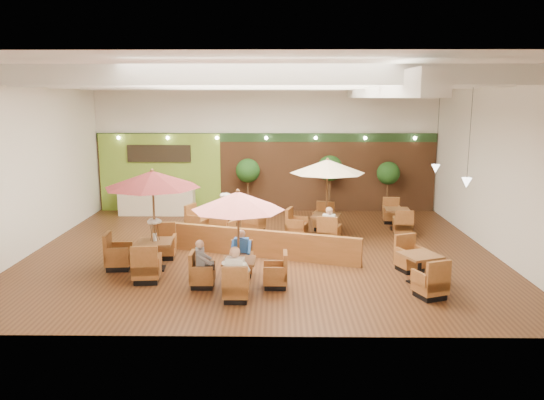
{
  "coord_description": "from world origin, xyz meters",
  "views": [
    {
      "loc": [
        0.51,
        -15.79,
        4.66
      ],
      "look_at": [
        0.3,
        0.5,
        1.5
      ],
      "focal_mm": 35.0,
      "sensor_mm": 36.0,
      "label": 1
    }
  ],
  "objects_px": {
    "topiary_0": "(248,173)",
    "diner_4": "(329,222)",
    "booth_divider": "(262,244)",
    "service_counter": "(157,200)",
    "topiary_2": "(388,175)",
    "table_4": "(419,269)",
    "table_3": "(226,220)",
    "diner_1": "(241,248)",
    "diner_2": "(202,258)",
    "table_0": "(151,199)",
    "table_1": "(238,221)",
    "diner_0": "(236,269)",
    "table_5": "(397,219)",
    "topiary_1": "(330,171)",
    "table_2": "(325,181)",
    "diner_3": "(329,222)"
  },
  "relations": [
    {
      "from": "table_0",
      "to": "diner_0",
      "type": "bearing_deg",
      "value": -48.18
    },
    {
      "from": "booth_divider",
      "to": "diner_4",
      "type": "xyz_separation_m",
      "value": [
        2.11,
        1.31,
        0.35
      ]
    },
    {
      "from": "topiary_0",
      "to": "diner_3",
      "type": "height_order",
      "value": "topiary_0"
    },
    {
      "from": "topiary_1",
      "to": "diner_1",
      "type": "bearing_deg",
      "value": -111.75
    },
    {
      "from": "table_3",
      "to": "diner_2",
      "type": "distance_m",
      "value": 5.45
    },
    {
      "from": "table_3",
      "to": "diner_1",
      "type": "distance_m",
      "value": 4.63
    },
    {
      "from": "table_1",
      "to": "diner_3",
      "type": "relative_size",
      "value": 3.19
    },
    {
      "from": "diner_4",
      "to": "table_4",
      "type": "bearing_deg",
      "value": -51.53
    },
    {
      "from": "service_counter",
      "to": "diner_1",
      "type": "bearing_deg",
      "value": -62.14
    },
    {
      "from": "topiary_0",
      "to": "diner_1",
      "type": "bearing_deg",
      "value": -88.07
    },
    {
      "from": "table_1",
      "to": "table_3",
      "type": "height_order",
      "value": "table_1"
    },
    {
      "from": "table_5",
      "to": "topiary_0",
      "type": "bearing_deg",
      "value": 160.98
    },
    {
      "from": "table_1",
      "to": "diner_0",
      "type": "height_order",
      "value": "table_1"
    },
    {
      "from": "topiary_0",
      "to": "diner_4",
      "type": "distance_m",
      "value": 5.54
    },
    {
      "from": "diner_1",
      "to": "diner_3",
      "type": "height_order",
      "value": "same"
    },
    {
      "from": "table_2",
      "to": "topiary_1",
      "type": "xyz_separation_m",
      "value": [
        0.51,
        3.67,
        -0.17
      ]
    },
    {
      "from": "diner_3",
      "to": "topiary_2",
      "type": "bearing_deg",
      "value": 67.46
    },
    {
      "from": "topiary_1",
      "to": "diner_0",
      "type": "relative_size",
      "value": 2.76
    },
    {
      "from": "service_counter",
      "to": "table_2",
      "type": "relative_size",
      "value": 1.08
    },
    {
      "from": "topiary_0",
      "to": "diner_2",
      "type": "xyz_separation_m",
      "value": [
        -0.65,
        -8.52,
        -0.94
      ]
    },
    {
      "from": "table_1",
      "to": "topiary_2",
      "type": "height_order",
      "value": "table_1"
    },
    {
      "from": "table_4",
      "to": "topiary_0",
      "type": "relative_size",
      "value": 1.24
    },
    {
      "from": "booth_divider",
      "to": "topiary_1",
      "type": "bearing_deg",
      "value": 85.11
    },
    {
      "from": "topiary_1",
      "to": "diner_0",
      "type": "xyz_separation_m",
      "value": [
        -3.04,
        -9.43,
        -0.99
      ]
    },
    {
      "from": "service_counter",
      "to": "diner_1",
      "type": "distance_m",
      "value": 8.39
    },
    {
      "from": "table_3",
      "to": "table_0",
      "type": "bearing_deg",
      "value": -87.4
    },
    {
      "from": "diner_0",
      "to": "diner_3",
      "type": "xyz_separation_m",
      "value": [
        2.6,
        4.77,
        -0.03
      ]
    },
    {
      "from": "diner_1",
      "to": "topiary_0",
      "type": "bearing_deg",
      "value": -84.25
    },
    {
      "from": "table_5",
      "to": "topiary_1",
      "type": "xyz_separation_m",
      "value": [
        -2.19,
        2.52,
        1.42
      ]
    },
    {
      "from": "diner_2",
      "to": "table_0",
      "type": "bearing_deg",
      "value": -141.05
    },
    {
      "from": "table_4",
      "to": "diner_0",
      "type": "bearing_deg",
      "value": 173.67
    },
    {
      "from": "topiary_0",
      "to": "diner_3",
      "type": "relative_size",
      "value": 2.89
    },
    {
      "from": "service_counter",
      "to": "booth_divider",
      "type": "height_order",
      "value": "service_counter"
    },
    {
      "from": "topiary_1",
      "to": "diner_2",
      "type": "bearing_deg",
      "value": -114.84
    },
    {
      "from": "table_0",
      "to": "table_1",
      "type": "height_order",
      "value": "table_0"
    },
    {
      "from": "table_3",
      "to": "table_5",
      "type": "height_order",
      "value": "table_3"
    },
    {
      "from": "table_2",
      "to": "table_3",
      "type": "height_order",
      "value": "table_2"
    },
    {
      "from": "table_2",
      "to": "topiary_2",
      "type": "height_order",
      "value": "table_2"
    },
    {
      "from": "booth_divider",
      "to": "topiary_2",
      "type": "distance_m",
      "value": 7.81
    },
    {
      "from": "table_3",
      "to": "diner_1",
      "type": "height_order",
      "value": "table_3"
    },
    {
      "from": "diner_0",
      "to": "diner_1",
      "type": "relative_size",
      "value": 1.11
    },
    {
      "from": "diner_1",
      "to": "diner_4",
      "type": "distance_m",
      "value": 3.93
    },
    {
      "from": "table_2",
      "to": "diner_0",
      "type": "distance_m",
      "value": 6.4
    },
    {
      "from": "booth_divider",
      "to": "diner_4",
      "type": "bearing_deg",
      "value": 50.08
    },
    {
      "from": "diner_4",
      "to": "topiary_1",
      "type": "bearing_deg",
      "value": 93.84
    },
    {
      "from": "service_counter",
      "to": "diner_1",
      "type": "xyz_separation_m",
      "value": [
        3.92,
        -7.42,
        0.17
      ]
    },
    {
      "from": "topiary_0",
      "to": "table_4",
      "type": "bearing_deg",
      "value": -59.51
    },
    {
      "from": "topiary_2",
      "to": "table_0",
      "type": "bearing_deg",
      "value": -137.65
    },
    {
      "from": "service_counter",
      "to": "topiary_2",
      "type": "xyz_separation_m",
      "value": [
        9.3,
        0.2,
        1.01
      ]
    },
    {
      "from": "diner_3",
      "to": "topiary_1",
      "type": "bearing_deg",
      "value": 92.86
    }
  ]
}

